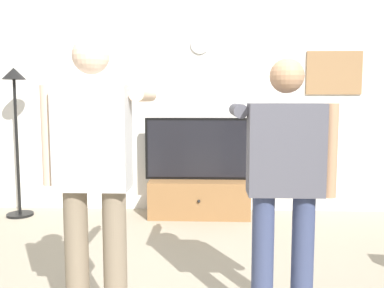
# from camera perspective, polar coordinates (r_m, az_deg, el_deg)

# --- Properties ---
(back_wall) EXTENTS (6.40, 0.10, 2.70)m
(back_wall) POSITION_cam_1_polar(r_m,az_deg,el_deg) (5.33, 0.57, 5.21)
(back_wall) COLOR silver
(back_wall) RESTS_ON ground_plane
(tv_stand) EXTENTS (1.23, 0.53, 0.46)m
(tv_stand) POSITION_cam_1_polar(r_m,az_deg,el_deg) (5.13, 1.02, -7.50)
(tv_stand) COLOR olive
(tv_stand) RESTS_ON ground_plane
(television) EXTENTS (1.34, 0.07, 0.76)m
(television) POSITION_cam_1_polar(r_m,az_deg,el_deg) (5.06, 1.04, -0.66)
(television) COLOR black
(television) RESTS_ON tv_stand
(wall_clock) EXTENTS (0.24, 0.03, 0.24)m
(wall_clock) POSITION_cam_1_polar(r_m,az_deg,el_deg) (5.32, 1.13, 13.73)
(wall_clock) COLOR white
(framed_picture) EXTENTS (0.69, 0.04, 0.54)m
(framed_picture) POSITION_cam_1_polar(r_m,az_deg,el_deg) (5.52, 19.14, 9.33)
(framed_picture) COLOR #997047
(floor_lamp) EXTENTS (0.32, 0.32, 1.82)m
(floor_lamp) POSITION_cam_1_polar(r_m,az_deg,el_deg) (5.43, -23.35, 4.25)
(floor_lamp) COLOR black
(floor_lamp) RESTS_ON ground_plane
(person_standing_nearer_lamp) EXTENTS (0.60, 0.78, 1.79)m
(person_standing_nearer_lamp) POSITION_cam_1_polar(r_m,az_deg,el_deg) (2.47, -13.42, -3.67)
(person_standing_nearer_lamp) COLOR #7A6B56
(person_standing_nearer_lamp) RESTS_ON ground_plane
(person_standing_nearer_couch) EXTENTS (0.64, 0.78, 1.68)m
(person_standing_nearer_couch) POSITION_cam_1_polar(r_m,az_deg,el_deg) (2.63, 12.68, -4.33)
(person_standing_nearer_couch) COLOR #384266
(person_standing_nearer_couch) RESTS_ON ground_plane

